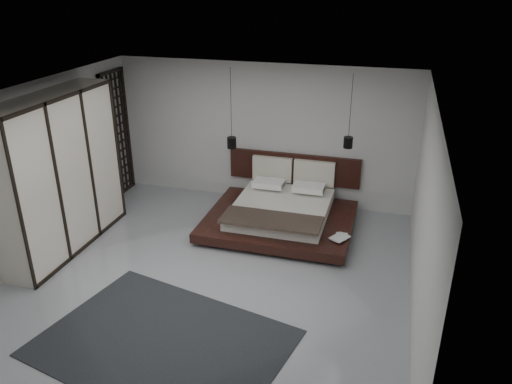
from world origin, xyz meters
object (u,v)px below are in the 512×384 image
(bed, at_px, (282,211))
(rug, at_px, (163,343))
(pendant_right, at_px, (348,142))
(lattice_screen, at_px, (117,134))
(pendant_left, at_px, (232,142))
(wardrobe, at_px, (59,174))

(bed, relative_size, rug, 0.87)
(pendant_right, xyz_separation_m, rug, (-1.79, -4.02, -1.59))
(bed, bearing_deg, lattice_screen, 171.54)
(lattice_screen, relative_size, pendant_right, 1.98)
(lattice_screen, height_order, bed, lattice_screen)
(pendant_right, relative_size, rug, 0.43)
(pendant_left, height_order, pendant_right, same)
(pendant_right, distance_m, wardrobe, 4.94)
(lattice_screen, distance_m, pendant_right, 4.71)
(lattice_screen, bearing_deg, bed, -8.46)
(lattice_screen, distance_m, wardrobe, 2.29)
(bed, height_order, wardrobe, wardrobe)
(rug, bearing_deg, bed, 79.04)
(rug, bearing_deg, wardrobe, 144.75)
(pendant_right, height_order, rug, pendant_right)
(bed, bearing_deg, pendant_left, 159.62)
(wardrobe, bearing_deg, pendant_left, 43.31)
(lattice_screen, distance_m, bed, 3.79)
(pendant_left, bearing_deg, wardrobe, -136.69)
(pendant_left, bearing_deg, pendant_right, 0.00)
(wardrobe, bearing_deg, rug, -35.25)
(bed, xyz_separation_m, pendant_right, (1.09, 0.40, 1.32))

